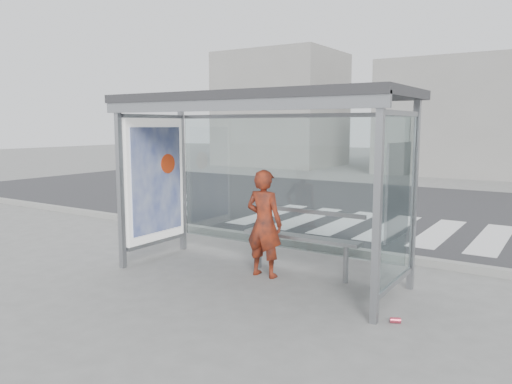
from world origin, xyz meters
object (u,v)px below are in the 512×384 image
(bus_shelter, at_px, (237,139))
(bench, at_px, (301,237))
(soda_can, at_px, (395,320))
(person, at_px, (264,223))

(bus_shelter, height_order, bench, bus_shelter)
(bus_shelter, distance_m, soda_can, 3.29)
(bus_shelter, relative_size, soda_can, 36.69)
(bus_shelter, bearing_deg, bench, 27.71)
(bus_shelter, distance_m, bench, 1.71)
(person, bearing_deg, bus_shelter, 8.05)
(bench, bearing_deg, person, -137.54)
(bench, relative_size, soda_can, 15.80)
(bench, bearing_deg, soda_can, -31.43)
(person, relative_size, soda_can, 13.46)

